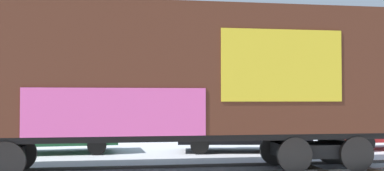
% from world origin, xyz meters
% --- Properties ---
extents(track, '(59.95, 5.94, 0.08)m').
position_xyz_m(track, '(1.88, 0.04, 0.04)').
color(track, '#4C4742').
rests_on(track, ground_plane).
extents(freight_car, '(13.87, 3.75, 4.44)m').
position_xyz_m(freight_car, '(1.34, -0.00, 2.54)').
color(freight_car, '#472316').
rests_on(freight_car, ground_plane).
extents(flagpole, '(1.55, 0.74, 9.77)m').
position_xyz_m(flagpole, '(-3.06, 9.80, 6.29)').
color(flagpole, silver).
rests_on(flagpole, ground_plane).
extents(hillside, '(145.32, 39.21, 16.26)m').
position_xyz_m(hillside, '(-0.03, 77.74, 5.69)').
color(hillside, gray).
rests_on(hillside, ground_plane).
extents(parked_car_green, '(4.68, 2.47, 1.86)m').
position_xyz_m(parked_car_green, '(-2.27, 4.51, 0.90)').
color(parked_car_green, '#1E5933').
rests_on(parked_car_green, ground_plane).
extents(parked_car_black, '(4.75, 2.16, 1.57)m').
position_xyz_m(parked_car_black, '(4.49, 4.48, 0.79)').
color(parked_car_black, black).
rests_on(parked_car_black, ground_plane).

